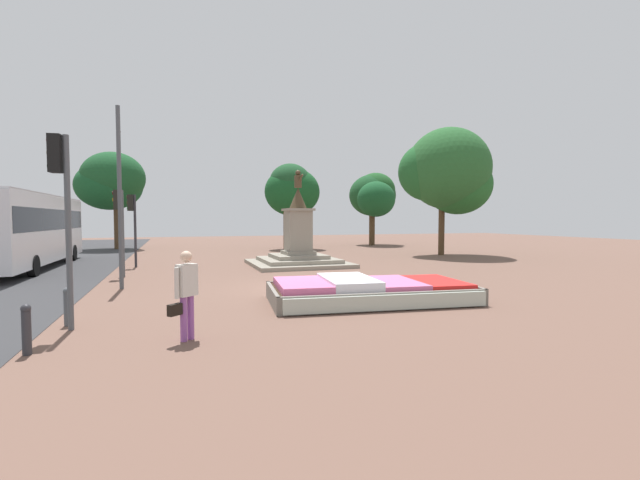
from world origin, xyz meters
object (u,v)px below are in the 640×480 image
(traffic_light_mid_block, at_px, (119,217))
(traffic_light_far_corner, at_px, (133,216))
(banner_pole, at_px, (120,194))
(kerb_bollard_mid_a, at_px, (68,305))
(city_bus, at_px, (28,227))
(flower_planter, at_px, (369,291))
(statue_monument, at_px, (298,248))
(traffic_light_near_crossing, at_px, (62,195))
(pedestrian_with_handbag, at_px, (186,290))
(kerb_bollard_south, at_px, (26,328))

(traffic_light_mid_block, distance_m, traffic_light_far_corner, 3.83)
(banner_pole, height_order, kerb_bollard_mid_a, banner_pole)
(city_bus, bearing_deg, flower_planter, -46.74)
(traffic_light_mid_block, xyz_separation_m, banner_pole, (0.38, -3.22, 0.77))
(traffic_light_far_corner, xyz_separation_m, banner_pole, (0.20, -7.04, 0.71))
(statue_monument, distance_m, city_bus, 12.92)
(statue_monument, height_order, banner_pole, banner_pole)
(statue_monument, distance_m, traffic_light_near_crossing, 13.72)
(flower_planter, height_order, statue_monument, statue_monument)
(traffic_light_mid_block, bearing_deg, banner_pole, -83.31)
(flower_planter, xyz_separation_m, traffic_light_near_crossing, (-7.51, -0.77, 2.59))
(statue_monument, bearing_deg, traffic_light_near_crossing, -127.47)
(traffic_light_mid_block, distance_m, city_bus, 6.42)
(traffic_light_far_corner, relative_size, city_bus, 0.30)
(traffic_light_mid_block, height_order, traffic_light_far_corner, traffic_light_far_corner)
(statue_monument, relative_size, kerb_bollard_mid_a, 5.64)
(statue_monument, height_order, city_bus, statue_monument)
(pedestrian_with_handbag, bearing_deg, kerb_bollard_mid_a, 140.13)
(traffic_light_near_crossing, height_order, banner_pole, banner_pole)
(traffic_light_near_crossing, bearing_deg, kerb_bollard_south, -98.43)
(traffic_light_far_corner, height_order, pedestrian_with_handbag, traffic_light_far_corner)
(banner_pole, distance_m, pedestrian_with_handbag, 7.79)
(traffic_light_far_corner, bearing_deg, kerb_bollard_south, -92.21)
(traffic_light_far_corner, xyz_separation_m, kerb_bollard_south, (-0.55, -14.29, -2.04))
(traffic_light_far_corner, height_order, banner_pole, banner_pole)
(statue_monument, height_order, kerb_bollard_mid_a, statue_monument)
(flower_planter, relative_size, kerb_bollard_south, 6.73)
(banner_pole, relative_size, kerb_bollard_south, 6.84)
(flower_planter, relative_size, city_bus, 0.51)
(banner_pole, distance_m, kerb_bollard_mid_a, 5.87)
(banner_pole, bearing_deg, traffic_light_mid_block, 96.69)
(banner_pole, xyz_separation_m, kerb_bollard_mid_a, (-0.56, -5.15, -2.77))
(flower_planter, height_order, traffic_light_mid_block, traffic_light_mid_block)
(pedestrian_with_handbag, bearing_deg, city_bus, 114.27)
(traffic_light_mid_block, xyz_separation_m, kerb_bollard_mid_a, (-0.18, -8.37, -2.00))
(statue_monument, relative_size, banner_pole, 0.79)
(pedestrian_with_handbag, bearing_deg, banner_pole, 104.89)
(flower_planter, relative_size, banner_pole, 0.98)
(statue_monument, relative_size, city_bus, 0.41)
(kerb_bollard_south, xyz_separation_m, kerb_bollard_mid_a, (0.20, 2.09, -0.02))
(pedestrian_with_handbag, height_order, kerb_bollard_south, pedestrian_with_handbag)
(statue_monument, relative_size, traffic_light_near_crossing, 1.17)
(traffic_light_near_crossing, relative_size, traffic_light_far_corner, 1.16)
(pedestrian_with_handbag, bearing_deg, traffic_light_mid_block, 102.41)
(statue_monument, distance_m, kerb_bollard_south, 15.09)
(traffic_light_far_corner, height_order, kerb_bollard_mid_a, traffic_light_far_corner)
(banner_pole, bearing_deg, traffic_light_far_corner, 91.67)
(kerb_bollard_mid_a, bearing_deg, traffic_light_near_crossing, -83.25)
(flower_planter, xyz_separation_m, kerb_bollard_mid_a, (-7.56, -0.36, 0.16))
(kerb_bollard_mid_a, bearing_deg, pedestrian_with_handbag, -39.87)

